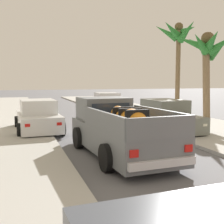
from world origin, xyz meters
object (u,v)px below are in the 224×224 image
Objects in this scene: car_right_near at (107,104)px; palm_tree_right_fore at (207,50)px; pickup_truck at (118,130)px; car_left_far at (38,117)px; palm_tree_left_mid at (178,38)px; car_left_mid at (165,117)px.

palm_tree_right_fore is at bearing -44.06° from car_right_near.
pickup_truck is 0.97× the size of palm_tree_right_fore.
car_right_near is 1.00× the size of car_left_far.
car_right_near is 0.65× the size of palm_tree_left_mid.
car_right_near is at bearing 74.66° from pickup_truck.
car_left_far is at bearing 113.08° from pickup_truck.
car_right_near is at bearing 50.25° from car_left_far.
car_left_mid is 9.39m from palm_tree_left_mid.
palm_tree_right_fore is 3.40m from palm_tree_left_mid.
car_left_mid is at bearing 43.34° from pickup_truck.
pickup_truck is 12.09m from car_right_near.
car_left_far is (-2.20, 5.17, -0.10)m from pickup_truck.
car_left_mid is at bearing -88.13° from car_right_near.
pickup_truck is at bearing -128.66° from palm_tree_left_mid.
car_left_mid is 5.98m from car_left_far.
palm_tree_left_mid is at bearing -18.99° from car_right_near.
car_left_mid is (0.27, -8.38, 0.00)m from car_right_near.
palm_tree_left_mid is (4.53, 6.73, 4.73)m from car_left_mid.
palm_tree_right_fore reaches higher than car_left_mid.
car_left_far is at bearing -154.62° from palm_tree_left_mid.
palm_tree_left_mid is at bearing 93.97° from palm_tree_right_fore.
palm_tree_right_fore is (5.03, -4.87, 3.62)m from car_right_near.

